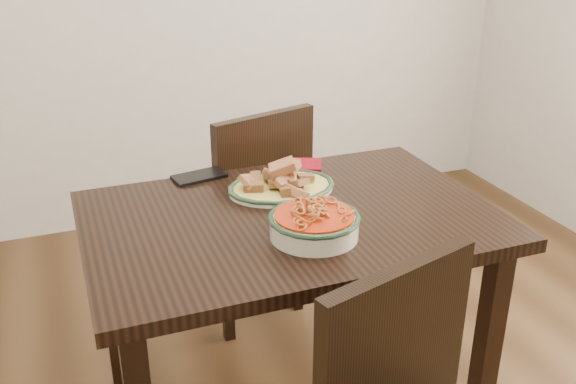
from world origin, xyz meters
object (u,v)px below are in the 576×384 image
object	(u,v)px
fish_plate	(281,178)
smartphone	(199,176)
dining_table	(290,245)
noodle_bowl	(314,222)
chair_far	(249,205)

from	to	relation	value
fish_plate	smartphone	size ratio (longest dim) A/B	1.98
dining_table	noodle_bowl	size ratio (longest dim) A/B	4.72
dining_table	smartphone	size ratio (longest dim) A/B	6.97
fish_plate	smartphone	distance (m)	0.29
chair_far	noodle_bowl	bearing A→B (deg)	69.13
chair_far	smartphone	bearing A→B (deg)	29.86
dining_table	fish_plate	world-z (taller)	fish_plate
chair_far	dining_table	bearing A→B (deg)	67.26
fish_plate	smartphone	world-z (taller)	fish_plate
chair_far	noodle_bowl	world-z (taller)	chair_far
dining_table	chair_far	bearing A→B (deg)	83.76
fish_plate	noodle_bowl	distance (m)	0.32
dining_table	noodle_bowl	xyz separation A→B (m)	(0.01, -0.15, 0.15)
chair_far	smartphone	size ratio (longest dim) A/B	5.33
dining_table	noodle_bowl	distance (m)	0.21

